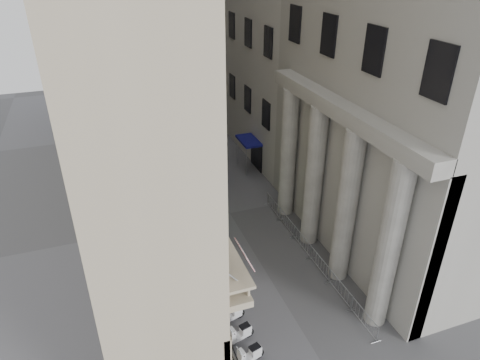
% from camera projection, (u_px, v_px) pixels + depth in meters
% --- Properties ---
extents(iron_fence, '(0.30, 28.00, 1.40)m').
position_uv_depth(iron_fence, '(180.00, 232.00, 31.69)').
color(iron_fence, black).
rests_on(iron_fence, ground).
extents(blue_awning, '(1.60, 3.00, 3.00)m').
position_uv_depth(blue_awning, '(248.00, 169.00, 40.80)').
color(blue_awning, navy).
rests_on(blue_awning, ground).
extents(scooter_2, '(1.49, 0.88, 1.50)m').
position_uv_depth(scooter_2, '(240.00, 341.00, 22.90)').
color(scooter_2, white).
rests_on(scooter_2, ground).
extents(scooter_3, '(1.49, 0.88, 1.50)m').
position_uv_depth(scooter_3, '(231.00, 322.00, 24.10)').
color(scooter_3, white).
rests_on(scooter_3, ground).
extents(scooter_4, '(1.49, 0.88, 1.50)m').
position_uv_depth(scooter_4, '(224.00, 304.00, 25.29)').
color(scooter_4, white).
rests_on(scooter_4, ground).
extents(scooter_5, '(1.49, 0.88, 1.50)m').
position_uv_depth(scooter_5, '(217.00, 288.00, 26.49)').
color(scooter_5, white).
rests_on(scooter_5, ground).
extents(scooter_6, '(1.49, 0.88, 1.50)m').
position_uv_depth(scooter_6, '(210.00, 273.00, 27.68)').
color(scooter_6, white).
rests_on(scooter_6, ground).
extents(scooter_7, '(1.49, 0.88, 1.50)m').
position_uv_depth(scooter_7, '(204.00, 260.00, 28.88)').
color(scooter_7, white).
rests_on(scooter_7, ground).
extents(scooter_8, '(1.49, 0.88, 1.50)m').
position_uv_depth(scooter_8, '(199.00, 247.00, 30.08)').
color(scooter_8, white).
rests_on(scooter_8, ground).
extents(scooter_9, '(1.49, 0.88, 1.50)m').
position_uv_depth(scooter_9, '(194.00, 236.00, 31.27)').
color(scooter_9, white).
rests_on(scooter_9, ground).
extents(scooter_10, '(1.49, 0.88, 1.50)m').
position_uv_depth(scooter_10, '(189.00, 225.00, 32.47)').
color(scooter_10, white).
rests_on(scooter_10, ground).
extents(scooter_11, '(1.49, 0.88, 1.50)m').
position_uv_depth(scooter_11, '(185.00, 215.00, 33.66)').
color(scooter_11, white).
rests_on(scooter_11, ground).
extents(barrier_0, '(0.60, 2.40, 1.10)m').
position_uv_depth(barrier_0, '(363.00, 326.00, 23.82)').
color(barrier_0, '#999BA0').
rests_on(barrier_0, ground).
extents(barrier_1, '(0.60, 2.40, 1.10)m').
position_uv_depth(barrier_1, '(339.00, 296.00, 25.89)').
color(barrier_1, '#999BA0').
rests_on(barrier_1, ground).
extents(barrier_2, '(0.60, 2.40, 1.10)m').
position_uv_depth(barrier_2, '(319.00, 270.00, 27.96)').
color(barrier_2, '#999BA0').
rests_on(barrier_2, ground).
extents(barrier_3, '(0.60, 2.40, 1.10)m').
position_uv_depth(barrier_3, '(302.00, 248.00, 30.03)').
color(barrier_3, '#999BA0').
rests_on(barrier_3, ground).
extents(barrier_4, '(0.60, 2.40, 1.10)m').
position_uv_depth(barrier_4, '(286.00, 228.00, 32.10)').
color(barrier_4, '#999BA0').
rests_on(barrier_4, ground).
extents(barrier_5, '(0.60, 2.40, 1.10)m').
position_uv_depth(barrier_5, '(273.00, 211.00, 34.16)').
color(barrier_5, '#999BA0').
rests_on(barrier_5, ground).
extents(security_tent, '(3.98, 3.98, 3.24)m').
position_uv_depth(security_tent, '(178.00, 146.00, 38.79)').
color(security_tent, white).
rests_on(security_tent, ground).
extents(street_lamp, '(2.63, 0.44, 8.06)m').
position_uv_depth(street_lamp, '(179.00, 171.00, 29.98)').
color(street_lamp, '#96989E').
rests_on(street_lamp, ground).
extents(info_kiosk, '(0.41, 0.96, 1.97)m').
position_uv_depth(info_kiosk, '(184.00, 222.00, 31.04)').
color(info_kiosk, black).
rests_on(info_kiosk, ground).
extents(pedestrian_a, '(0.66, 0.47, 1.71)m').
position_uv_depth(pedestrian_a, '(189.00, 162.00, 40.08)').
color(pedestrian_a, black).
rests_on(pedestrian_a, ground).
extents(pedestrian_b, '(1.13, 1.09, 1.84)m').
position_uv_depth(pedestrian_b, '(221.00, 169.00, 38.65)').
color(pedestrian_b, black).
rests_on(pedestrian_b, ground).
extents(pedestrian_c, '(1.02, 0.70, 2.03)m').
position_uv_depth(pedestrian_c, '(205.00, 161.00, 39.86)').
color(pedestrian_c, black).
rests_on(pedestrian_c, ground).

